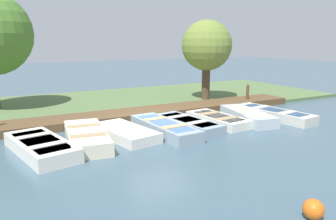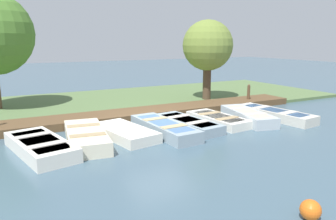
{
  "view_description": "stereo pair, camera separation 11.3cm",
  "coord_description": "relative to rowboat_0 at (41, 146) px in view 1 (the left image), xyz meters",
  "views": [
    {
      "loc": [
        10.73,
        -5.39,
        3.15
      ],
      "look_at": [
        0.38,
        0.21,
        0.65
      ],
      "focal_mm": 35.0,
      "sensor_mm": 36.0,
      "label": 1
    },
    {
      "loc": [
        10.78,
        -5.29,
        3.15
      ],
      "look_at": [
        0.38,
        0.21,
        0.65
      ],
      "focal_mm": 35.0,
      "sensor_mm": 36.0,
      "label": 2
    }
  ],
  "objects": [
    {
      "name": "ground_plane",
      "position": [
        -1.22,
        4.34,
        -0.21
      ],
      "size": [
        80.0,
        80.0,
        0.0
      ],
      "primitive_type": "plane",
      "color": "#425B6B"
    },
    {
      "name": "shore_bank",
      "position": [
        -6.22,
        4.34,
        -0.13
      ],
      "size": [
        8.0,
        24.0,
        0.15
      ],
      "color": "#567042",
      "rests_on": "ground_plane"
    },
    {
      "name": "dock_walkway",
      "position": [
        -2.81,
        4.34,
        -0.06
      ],
      "size": [
        1.56,
        15.29,
        0.29
      ],
      "color": "brown",
      "rests_on": "ground_plane"
    },
    {
      "name": "rowboat_0",
      "position": [
        0.0,
        0.0,
        0.0
      ],
      "size": [
        3.18,
        1.78,
        0.42
      ],
      "rotation": [
        0.0,
        0.0,
        0.21
      ],
      "color": "silver",
      "rests_on": "ground_plane"
    },
    {
      "name": "rowboat_1",
      "position": [
        -0.32,
        1.38,
        0.01
      ],
      "size": [
        3.27,
        1.56,
        0.44
      ],
      "rotation": [
        0.0,
        0.0,
        -0.14
      ],
      "color": "beige",
      "rests_on": "ground_plane"
    },
    {
      "name": "rowboat_2",
      "position": [
        -0.34,
        2.67,
        -0.03
      ],
      "size": [
        2.79,
        1.63,
        0.35
      ],
      "rotation": [
        0.0,
        0.0,
        0.18
      ],
      "color": "silver",
      "rests_on": "ground_plane"
    },
    {
      "name": "rowboat_3",
      "position": [
        -0.11,
        4.02,
        0.0
      ],
      "size": [
        3.33,
        1.18,
        0.42
      ],
      "rotation": [
        0.0,
        0.0,
        0.06
      ],
      "color": "#8C9EA8",
      "rests_on": "ground_plane"
    },
    {
      "name": "rowboat_4",
      "position": [
        -0.36,
        5.13,
        -0.03
      ],
      "size": [
        3.05,
        1.38,
        0.36
      ],
      "rotation": [
        0.0,
        0.0,
        0.13
      ],
      "color": "#8C9EA8",
      "rests_on": "ground_plane"
    },
    {
      "name": "rowboat_5",
      "position": [
        -0.4,
        6.51,
        -0.04
      ],
      "size": [
        2.77,
        1.31,
        0.33
      ],
      "rotation": [
        0.0,
        0.0,
        0.09
      ],
      "color": "silver",
      "rests_on": "ground_plane"
    },
    {
      "name": "rowboat_6",
      "position": [
        -0.18,
        7.81,
        0.01
      ],
      "size": [
        3.09,
        1.55,
        0.43
      ],
      "rotation": [
        0.0,
        0.0,
        -0.2
      ],
      "color": "#B2BCC1",
      "rests_on": "ground_plane"
    },
    {
      "name": "rowboat_7",
      "position": [
        0.01,
        9.05,
        -0.01
      ],
      "size": [
        3.52,
        1.39,
        0.39
      ],
      "rotation": [
        0.0,
        0.0,
        0.12
      ],
      "color": "beige",
      "rests_on": "ground_plane"
    },
    {
      "name": "mooring_post_far",
      "position": [
        -2.78,
        10.12,
        0.31
      ],
      "size": [
        0.14,
        0.14,
        1.03
      ],
      "color": "brown",
      "rests_on": "ground_plane"
    },
    {
      "name": "buoy",
      "position": [
        6.03,
        3.8,
        -0.02
      ],
      "size": [
        0.38,
        0.38,
        0.38
      ],
      "color": "orange",
      "rests_on": "ground_plane"
    },
    {
      "name": "park_tree_left",
      "position": [
        -4.44,
        8.75,
        2.67
      ],
      "size": [
        2.56,
        2.56,
        4.19
      ],
      "color": "#4C3828",
      "rests_on": "ground_plane"
    }
  ]
}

